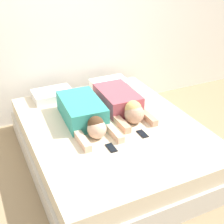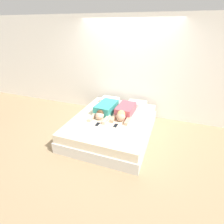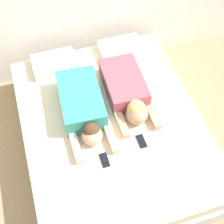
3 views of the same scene
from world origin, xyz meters
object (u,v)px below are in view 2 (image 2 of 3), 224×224
at_px(cell_phone_left, 98,124).
at_px(pillow_head_left, 110,100).
at_px(bed, 112,126).
at_px(cell_phone_right, 116,125).
at_px(pillow_head_right, 137,104).
at_px(person_left, 105,109).
at_px(person_right, 124,111).

bearing_deg(cell_phone_left, pillow_head_left, 98.72).
bearing_deg(bed, cell_phone_right, -57.49).
relative_size(pillow_head_right, cell_phone_right, 3.27).
bearing_deg(pillow_head_right, cell_phone_right, -99.27).
distance_m(bed, person_left, 0.44).
height_order(bed, cell_phone_right, cell_phone_right).
distance_m(pillow_head_left, person_right, 0.89).
relative_size(person_right, cell_phone_left, 6.10).
distance_m(pillow_head_left, pillow_head_right, 0.76).
bearing_deg(person_right, pillow_head_right, 76.51).
xyz_separation_m(pillow_head_left, cell_phone_left, (0.19, -1.25, -0.05)).
bearing_deg(pillow_head_right, bed, -113.74).
bearing_deg(person_right, pillow_head_left, 133.48).
relative_size(person_left, cell_phone_left, 6.65).
distance_m(person_left, cell_phone_left, 0.57).
xyz_separation_m(pillow_head_right, person_right, (-0.15, -0.64, 0.05)).
xyz_separation_m(person_left, cell_phone_left, (0.05, -0.55, -0.10)).
relative_size(bed, cell_phone_left, 15.18).
distance_m(bed, pillow_head_right, 0.99).
bearing_deg(person_right, cell_phone_right, -93.97).
height_order(bed, person_left, person_left).
height_order(bed, pillow_head_left, pillow_head_left).
bearing_deg(cell_phone_left, bed, 63.58).
bearing_deg(bed, pillow_head_left, 113.74).
height_order(person_right, cell_phone_left, person_right).
xyz_separation_m(person_left, cell_phone_right, (0.43, -0.47, -0.10)).
bearing_deg(cell_phone_left, cell_phone_right, 12.21).
bearing_deg(person_left, bed, -35.95).
bearing_deg(cell_phone_right, bed, 122.51).
relative_size(pillow_head_right, person_right, 0.54).
relative_size(pillow_head_left, cell_phone_right, 3.27).
distance_m(bed, cell_phone_right, 0.42).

